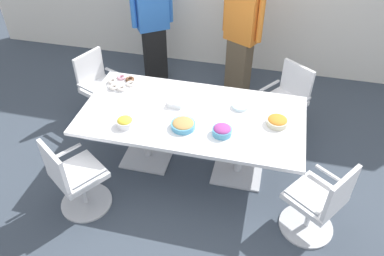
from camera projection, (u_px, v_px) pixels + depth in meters
The scene contains 15 objects.
ground_plane at pixel (192, 163), 4.61m from camera, with size 10.00×10.00×0.01m, color #3D4754.
conference_table at pixel (192, 123), 4.20m from camera, with size 2.40×1.20×0.75m.
office_chair_0 at pixel (101, 91), 5.06m from camera, with size 0.71×0.71×0.91m.
office_chair_1 at pixel (75, 180), 3.85m from camera, with size 0.75×0.75×0.91m.
office_chair_2 at pixel (318, 204), 3.62m from camera, with size 0.75×0.75×0.91m.
office_chair_3 at pixel (285, 104), 4.83m from camera, with size 0.75×0.75×0.91m.
person_standing_0 at pixel (153, 23), 5.48m from camera, with size 0.55×0.43×1.74m.
person_standing_1 at pixel (241, 34), 5.13m from camera, with size 0.58×0.39×1.80m.
snack_bowl_cookies at pixel (183, 125), 3.92m from camera, with size 0.25×0.25×0.08m.
snack_bowl_chips_orange at pixel (277, 121), 3.96m from camera, with size 0.22×0.22×0.09m.
snack_bowl_chips_yellow at pixel (125, 122), 3.93m from camera, with size 0.18×0.18×0.10m.
snack_bowl_candy_mix at pixel (222, 130), 3.83m from camera, with size 0.20×0.20×0.10m.
donut_platter at pixel (122, 83), 4.54m from camera, with size 0.34×0.33×0.04m.
plate_stack at pixel (240, 106), 4.19m from camera, with size 0.18×0.18×0.04m.
napkin_pile at pixel (176, 103), 4.22m from camera, with size 0.16×0.16×0.06m, color white.
Camera 1 is at (0.75, -3.16, 3.29)m, focal length 35.84 mm.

